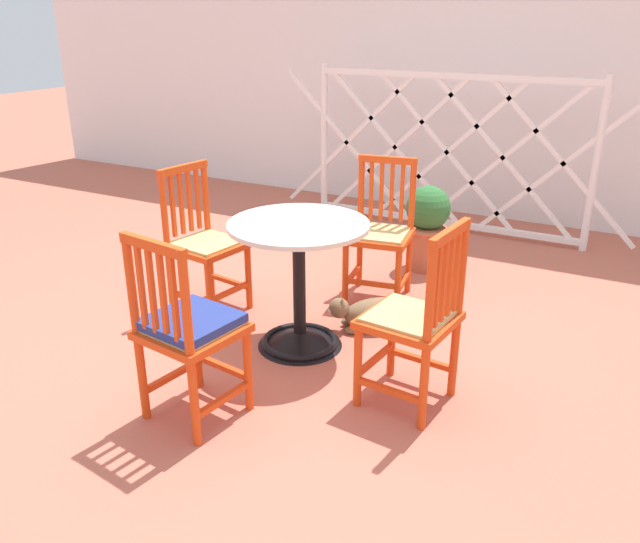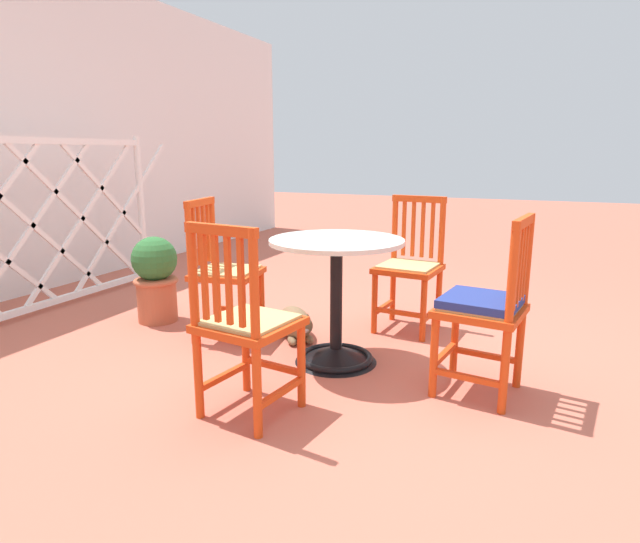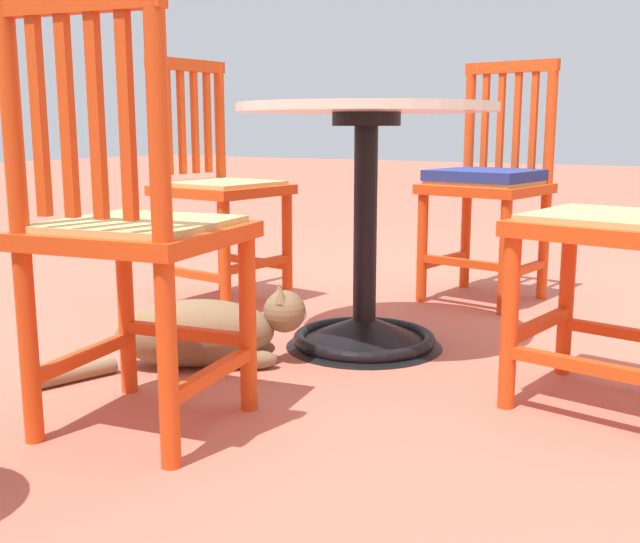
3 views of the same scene
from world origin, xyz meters
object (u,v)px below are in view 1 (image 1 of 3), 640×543
(orange_chair_by_planter, at_px, (380,235))
(tabby_cat, at_px, (374,314))
(orange_chair_at_corner, at_px, (188,330))
(terracotta_planter, at_px, (427,225))
(orange_chair_tucked_in, at_px, (204,245))
(orange_chair_facing_out, at_px, (415,321))
(cafe_table, at_px, (299,300))

(orange_chair_by_planter, bearing_deg, tabby_cat, -69.75)
(orange_chair_by_planter, distance_m, tabby_cat, 0.58)
(orange_chair_by_planter, distance_m, orange_chair_at_corner, 1.68)
(orange_chair_by_planter, distance_m, terracotta_planter, 0.66)
(orange_chair_tucked_in, relative_size, tabby_cat, 1.53)
(orange_chair_facing_out, relative_size, tabby_cat, 1.53)
(orange_chair_by_planter, bearing_deg, terracotta_planter, 81.20)
(tabby_cat, bearing_deg, orange_chair_at_corner, -107.07)
(orange_chair_by_planter, height_order, tabby_cat, orange_chair_by_planter)
(orange_chair_facing_out, xyz_separation_m, tabby_cat, (-0.47, 0.64, -0.34))
(cafe_table, distance_m, orange_chair_at_corner, 0.85)
(orange_chair_facing_out, bearing_deg, orange_chair_tucked_in, 165.63)
(cafe_table, xyz_separation_m, orange_chair_at_corner, (-0.09, -0.83, 0.16))
(orange_chair_at_corner, distance_m, tabby_cat, 1.33)
(orange_chair_facing_out, xyz_separation_m, terracotta_planter, (-0.54, 1.72, -0.11))
(terracotta_planter, bearing_deg, cafe_table, -98.39)
(orange_chair_facing_out, distance_m, terracotta_planter, 1.81)
(orange_chair_facing_out, bearing_deg, terracotta_planter, 107.36)
(cafe_table, bearing_deg, orange_chair_facing_out, -17.76)
(cafe_table, height_order, orange_chair_tucked_in, orange_chair_tucked_in)
(orange_chair_by_planter, height_order, orange_chair_tucked_in, same)
(orange_chair_facing_out, distance_m, tabby_cat, 0.86)
(terracotta_planter, bearing_deg, orange_chair_facing_out, -72.64)
(orange_chair_tucked_in, relative_size, orange_chair_at_corner, 1.00)
(cafe_table, bearing_deg, orange_chair_tucked_in, 169.12)
(cafe_table, relative_size, orange_chair_at_corner, 0.83)
(tabby_cat, height_order, terracotta_planter, terracotta_planter)
(orange_chair_by_planter, distance_m, orange_chair_tucked_in, 1.12)
(orange_chair_by_planter, bearing_deg, orange_chair_facing_out, -59.43)
(orange_chair_at_corner, height_order, tabby_cat, orange_chair_at_corner)
(orange_chair_facing_out, distance_m, orange_chair_at_corner, 1.03)
(cafe_table, xyz_separation_m, orange_chair_by_planter, (0.12, 0.84, 0.15))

